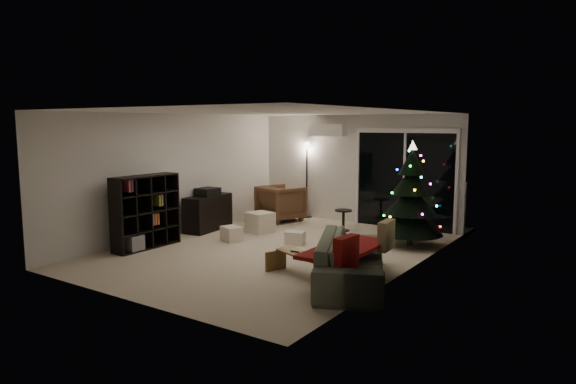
{
  "coord_description": "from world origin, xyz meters",
  "views": [
    {
      "loc": [
        5.34,
        -7.43,
        2.29
      ],
      "look_at": [
        0.1,
        0.3,
        1.05
      ],
      "focal_mm": 32.0,
      "sensor_mm": 36.0,
      "label": 1
    }
  ],
  "objects_px": {
    "media_cabinet": "(208,213)",
    "bookshelf": "(140,211)",
    "coffee_table": "(303,264)",
    "christmas_tree": "(411,194)",
    "armchair": "(281,203)",
    "sofa": "(352,260)"
  },
  "relations": [
    {
      "from": "media_cabinet",
      "to": "bookshelf",
      "type": "bearing_deg",
      "value": -96.99
    },
    {
      "from": "coffee_table",
      "to": "christmas_tree",
      "type": "xyz_separation_m",
      "value": [
        0.63,
        2.79,
        0.82
      ]
    },
    {
      "from": "bookshelf",
      "to": "media_cabinet",
      "type": "distance_m",
      "value": 1.86
    },
    {
      "from": "armchair",
      "to": "sofa",
      "type": "distance_m",
      "value": 4.94
    },
    {
      "from": "sofa",
      "to": "christmas_tree",
      "type": "distance_m",
      "value": 2.78
    },
    {
      "from": "bookshelf",
      "to": "sofa",
      "type": "height_order",
      "value": "bookshelf"
    },
    {
      "from": "sofa",
      "to": "christmas_tree",
      "type": "bearing_deg",
      "value": -21.51
    },
    {
      "from": "coffee_table",
      "to": "christmas_tree",
      "type": "height_order",
      "value": "christmas_tree"
    },
    {
      "from": "media_cabinet",
      "to": "armchair",
      "type": "xyz_separation_m",
      "value": [
        0.7,
        1.77,
        0.04
      ]
    },
    {
      "from": "sofa",
      "to": "christmas_tree",
      "type": "relative_size",
      "value": 1.17
    },
    {
      "from": "coffee_table",
      "to": "bookshelf",
      "type": "bearing_deg",
      "value": -157.27
    },
    {
      "from": "media_cabinet",
      "to": "christmas_tree",
      "type": "relative_size",
      "value": 0.61
    },
    {
      "from": "armchair",
      "to": "coffee_table",
      "type": "xyz_separation_m",
      "value": [
        2.82,
        -3.46,
        -0.25
      ]
    },
    {
      "from": "christmas_tree",
      "to": "coffee_table",
      "type": "bearing_deg",
      "value": -102.77
    },
    {
      "from": "bookshelf",
      "to": "coffee_table",
      "type": "relative_size",
      "value": 1.26
    },
    {
      "from": "sofa",
      "to": "coffee_table",
      "type": "bearing_deg",
      "value": 71.55
    },
    {
      "from": "media_cabinet",
      "to": "christmas_tree",
      "type": "xyz_separation_m",
      "value": [
        4.15,
        1.1,
        0.61
      ]
    },
    {
      "from": "bookshelf",
      "to": "armchair",
      "type": "relative_size",
      "value": 1.46
    },
    {
      "from": "armchair",
      "to": "christmas_tree",
      "type": "xyz_separation_m",
      "value": [
        3.45,
        -0.67,
        0.57
      ]
    },
    {
      "from": "armchair",
      "to": "sofa",
      "type": "xyz_separation_m",
      "value": [
        3.6,
        -3.38,
        -0.08
      ]
    },
    {
      "from": "sofa",
      "to": "coffee_table",
      "type": "distance_m",
      "value": 0.8
    },
    {
      "from": "coffee_table",
      "to": "christmas_tree",
      "type": "distance_m",
      "value": 2.97
    }
  ]
}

